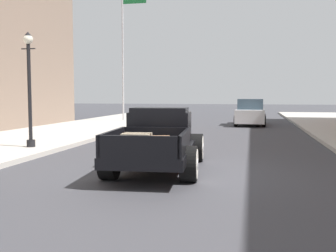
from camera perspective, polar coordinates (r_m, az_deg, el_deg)
ground_plane at (r=9.85m, az=1.26°, el=-6.65°), size 140.00×140.00×0.00m
hotrod_truck_black at (r=10.29m, az=-1.24°, el=-1.92°), size 2.42×5.03×1.58m
car_background_white at (r=25.23m, az=11.87°, el=1.86°), size 1.95×4.34×1.65m
street_lamp_near at (r=14.02m, az=-19.49°, el=6.23°), size 0.50×0.32×3.85m
flagpole at (r=27.40m, az=-6.13°, el=12.63°), size 1.74×0.16×9.16m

